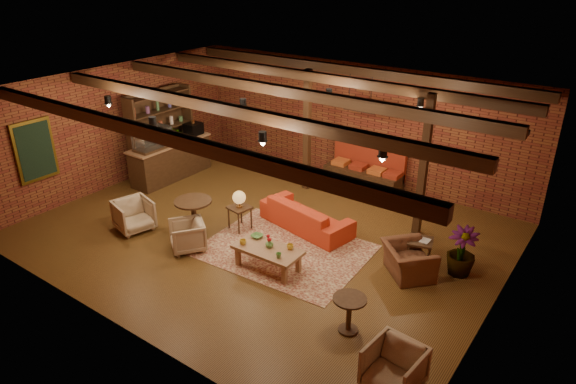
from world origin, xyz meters
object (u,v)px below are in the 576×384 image
Objects in this scene: side_table_lamp at (239,200)px; round_table_right at (349,309)px; plant_tall at (469,205)px; sofa at (306,215)px; coffee_table at (268,250)px; armchair_b at (187,234)px; armchair_a at (134,214)px; round_table_left at (194,212)px; armchair_right at (409,256)px; side_table_book at (421,242)px; armchair_far at (394,366)px.

round_table_right is at bearing -23.66° from side_table_lamp.
plant_tall is at bearing 13.18° from side_table_lamp.
coffee_table is at bearing 110.65° from sofa.
armchair_b is (-1.84, -0.40, -0.06)m from coffee_table.
armchair_a reaches higher than sofa.
armchair_right is at bearing 15.91° from round_table_left.
armchair_right is at bearing 58.93° from armchair_b.
armchair_b is 1.20× the size of side_table_book.
round_table_left reaches higher than round_table_right.
round_table_left is 0.88× the size of armchair_right.
side_table_lamp reaches higher than side_table_book.
armchair_far reaches higher than armchair_b.
armchair_right is 2.14m from round_table_right.
round_table_left is 5.76m from armchair_far.
armchair_far is 3.65m from plant_tall.
armchair_a is at bearing 47.74° from sofa.
armchair_far is (3.70, -3.27, 0.06)m from sofa.
side_table_book is at bearing -166.82° from sofa.
round_table_left is 1.20× the size of armchair_b.
armchair_a is at bearing -154.49° from round_table_left.
round_table_right is at bearing 31.14° from armchair_b.
sofa is at bearing 134.97° from round_table_right.
sofa is 4.94m from armchair_far.
side_table_lamp reaches higher than armchair_far.
sofa is 2.54m from round_table_left.
armchair_b is 4.58m from armchair_right.
coffee_table is 2.36m from round_table_right.
side_table_book is (0.02, 0.53, 0.07)m from armchair_right.
round_table_left is at bearing -160.30° from plant_tall.
armchair_right reaches higher than armchair_a.
side_table_book is at bearing 87.21° from round_table_right.
armchair_a is 1.03× the size of armchair_far.
side_table_lamp is at bearing -165.53° from side_table_book.
armchair_right is 3.02m from armchair_far.
armchair_a is at bearing -141.09° from armchair_b.
sofa is at bearing 34.18° from armchair_right.
round_table_right is at bearing -92.79° from side_table_book.
armchair_a is 6.33m from side_table_book.
sofa is 0.75× the size of plant_tall.
coffee_table is 1.74× the size of armchair_a.
plant_tall is (6.64, 2.53, 1.11)m from armchair_a.
side_table_lamp is at bearing 50.39° from armchair_right.
side_table_lamp is at bearing 112.16° from armchair_b.
round_table_left is 0.28× the size of plant_tall.
armchair_right is at bearing -178.06° from sofa.
coffee_table is at bearing -31.61° from side_table_lamp.
plant_tall is (3.49, 0.19, 1.18)m from sofa.
armchair_b reaches higher than side_table_book.
armchair_far is (5.54, -1.55, -0.19)m from round_table_left.
armchair_right reaches higher than armchair_b.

